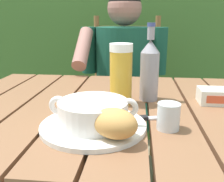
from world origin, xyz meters
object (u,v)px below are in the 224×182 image
at_px(bread_roll, 115,123).
at_px(butter_tub, 215,96).
at_px(water_glass_small, 168,116).
at_px(table_knife, 147,118).
at_px(beer_glass, 121,74).
at_px(serving_plate, 93,126).
at_px(soup_bowl, 93,112).
at_px(person_eating, 123,76).
at_px(beer_bottle, 150,69).
at_px(chair_near_diner, 125,99).

distance_m(bread_roll, butter_tub, 0.43).
height_order(water_glass_small, table_knife, water_glass_small).
bearing_deg(beer_glass, butter_tub, 6.27).
height_order(serving_plate, butter_tub, butter_tub).
bearing_deg(soup_bowl, beer_glass, 74.64).
height_order(person_eating, soup_bowl, person_eating).
bearing_deg(bread_roll, beer_bottle, 75.13).
distance_m(water_glass_small, table_knife, 0.08).
xyz_separation_m(serving_plate, bread_roll, (0.06, -0.07, 0.04)).
bearing_deg(beer_glass, chair_near_diner, 92.06).
height_order(chair_near_diner, soup_bowl, chair_near_diner).
height_order(soup_bowl, butter_tub, soup_bowl).
xyz_separation_m(bread_roll, table_knife, (0.08, 0.14, -0.04)).
distance_m(person_eating, beer_glass, 0.65).
bearing_deg(person_eating, beer_bottle, -77.94).
xyz_separation_m(person_eating, butter_tub, (0.34, -0.60, 0.08)).
bearing_deg(serving_plate, person_eating, 88.50).
relative_size(chair_near_diner, soup_bowl, 4.60).
distance_m(chair_near_diner, serving_plate, 1.08).
distance_m(water_glass_small, butter_tub, 0.28).
height_order(bread_roll, butter_tub, bread_roll).
bearing_deg(serving_plate, beer_bottle, 59.71).
xyz_separation_m(soup_bowl, beer_glass, (0.06, 0.20, 0.05)).
relative_size(serving_plate, beer_bottle, 1.05).
height_order(serving_plate, table_knife, serving_plate).
distance_m(serving_plate, beer_bottle, 0.31).
height_order(serving_plate, beer_glass, beer_glass).
bearing_deg(bread_roll, serving_plate, 130.60).
relative_size(soup_bowl, beer_glass, 1.16).
bearing_deg(table_knife, beer_glass, 121.79).
distance_m(chair_near_diner, beer_bottle, 0.88).
height_order(chair_near_diner, serving_plate, chair_near_diner).
bearing_deg(person_eating, beer_glass, -87.01).
bearing_deg(table_knife, butter_tub, 36.10).
height_order(serving_plate, water_glass_small, water_glass_small).
bearing_deg(water_glass_small, serving_plate, -175.95).
relative_size(serving_plate, table_knife, 1.75).
bearing_deg(table_knife, soup_bowl, -152.80).
bearing_deg(water_glass_small, soup_bowl, -175.95).
bearing_deg(table_knife, serving_plate, -152.80).
bearing_deg(serving_plate, beer_glass, 74.64).
height_order(beer_bottle, table_knife, beer_bottle).
bearing_deg(soup_bowl, person_eating, 88.50).
height_order(soup_bowl, water_glass_small, soup_bowl).
xyz_separation_m(chair_near_diner, person_eating, (-0.00, -0.21, 0.20)).
height_order(beer_glass, table_knife, beer_glass).
relative_size(soup_bowl, butter_tub, 2.13).
bearing_deg(soup_bowl, bread_roll, -49.40).
bearing_deg(chair_near_diner, person_eating, -90.84).
height_order(soup_bowl, beer_glass, beer_glass).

